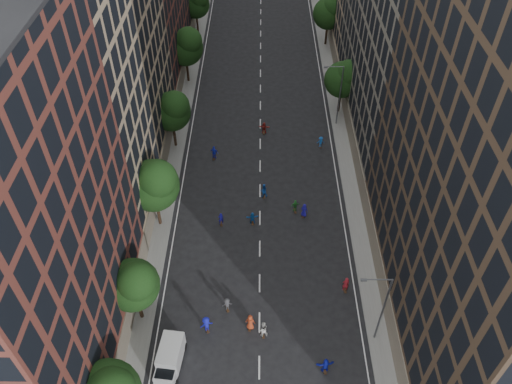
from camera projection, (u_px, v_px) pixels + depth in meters
ground at (260, 146)px, 66.20m from camera, size 240.00×240.00×0.00m
sidewalk_left at (177, 112)px, 71.60m from camera, size 4.00×105.00×0.15m
sidewalk_right at (344, 113)px, 71.45m from camera, size 4.00×105.00×0.15m
bldg_left_b at (75, 46)px, 50.89m from camera, size 14.00×26.00×34.00m
bldg_right_b at (426, 13)px, 57.46m from camera, size 14.00×28.00×33.00m
tree_left_1 at (134, 284)px, 43.64m from camera, size 4.80×4.80×8.21m
tree_left_2 at (154, 184)px, 51.67m from camera, size 5.60×5.60×9.45m
tree_left_3 at (172, 110)px, 62.11m from camera, size 5.00×5.00×8.58m
tree_left_4 at (186, 46)px, 73.39m from camera, size 5.40×5.40×9.08m
tree_left_5 at (196, 3)px, 85.18m from camera, size 4.80×4.80×8.33m
tree_right_a at (344, 78)px, 67.84m from camera, size 5.00×5.00×8.39m
tree_right_b at (330, 12)px, 81.96m from camera, size 5.20×5.20×8.83m
streetlamp_near at (381, 306)px, 42.44m from camera, size 2.64×0.22×9.06m
streetlamp_far at (339, 92)px, 66.12m from camera, size 2.64×0.22×9.06m
cargo_van at (170, 358)px, 43.31m from camera, size 2.47×4.46×2.27m
skater_3 at (206, 324)px, 45.98m from camera, size 1.36×1.09×1.85m
skater_4 at (164, 369)px, 42.91m from camera, size 1.15×0.81×1.81m
skater_5 at (325, 366)px, 43.17m from camera, size 1.66×0.76×1.72m
skater_6 at (250, 322)px, 46.11m from camera, size 1.02×0.77×1.89m
skater_7 at (346, 284)px, 49.17m from camera, size 0.73×0.53×1.89m
skater_8 at (263, 329)px, 45.57m from camera, size 1.05×0.88×1.92m
skater_9 at (227, 304)px, 47.73m from camera, size 1.07×0.77×1.50m
skater_10 at (295, 206)px, 57.05m from camera, size 1.04×0.61×1.67m
skater_11 at (252, 218)px, 55.78m from camera, size 1.47×0.65×1.53m
skater_12 at (304, 211)px, 56.50m from camera, size 0.99×0.84×1.73m
skater_13 at (221, 219)px, 55.65m from camera, size 0.65×0.49×1.62m
skater_14 at (264, 191)px, 58.73m from camera, size 1.01×0.85×1.84m
skater_15 at (321, 142)px, 65.59m from camera, size 1.04×0.67×1.53m
skater_16 at (214, 153)px, 63.75m from camera, size 1.18×0.78×1.86m
skater_17 at (264, 128)px, 67.70m from camera, size 1.56×0.67×1.63m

